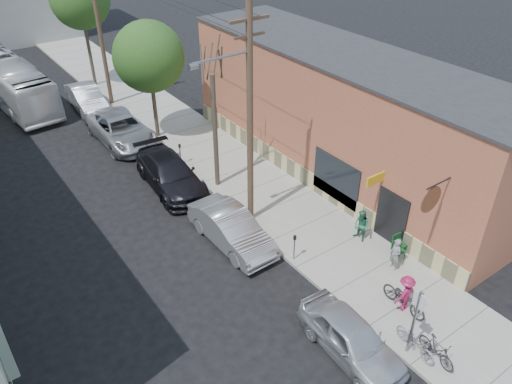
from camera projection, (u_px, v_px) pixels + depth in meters
ground at (257, 290)px, 19.87m from camera, size 120.00×120.00×0.00m
sidewalk at (206, 151)px, 29.37m from camera, size 4.50×58.00×0.15m
cafe_building at (341, 115)px, 25.84m from camera, size 6.60×20.20×6.61m
sign_post at (415, 317)px, 16.26m from camera, size 0.07×0.45×2.80m
parking_meter_near at (295, 244)px, 20.74m from camera, size 0.14×0.14×1.24m
parking_meter_far at (180, 151)px, 27.46m from camera, size 0.14×0.14×1.24m
utility_pole_near at (249, 117)px, 20.72m from camera, size 3.57×0.28×10.00m
utility_pole_far at (99, 28)px, 32.28m from camera, size 1.80×0.28×10.00m
tree_bare at (215, 133)px, 24.54m from camera, size 0.24×0.24×5.98m
tree_leafy_mid at (149, 57)px, 28.18m from camera, size 4.06×4.06×6.98m
patio_chair_a at (400, 244)px, 21.32m from camera, size 0.56×0.56×0.88m
patio_chair_b at (399, 250)px, 20.98m from camera, size 0.59×0.59×0.88m
patron_grey at (395, 254)px, 20.30m from camera, size 0.47×0.61×1.49m
patron_green at (361, 226)px, 21.87m from camera, size 0.61×0.76×1.53m
cyclist at (405, 293)px, 18.41m from camera, size 1.00×0.58×1.55m
cyclist_bike at (404, 298)px, 18.56m from camera, size 0.69×1.97×1.03m
parked_bike_a at (437, 350)px, 16.65m from camera, size 0.64×1.61×0.94m
parked_bike_b at (416, 341)px, 16.95m from camera, size 0.79×1.80×0.92m
car_0 at (351, 338)px, 16.92m from camera, size 1.96×4.39×1.47m
car_1 at (231, 229)px, 21.89m from camera, size 1.79×4.88×1.60m
car_2 at (170, 174)px, 25.77m from camera, size 2.76×5.80×1.63m
car_3 at (122, 130)px, 30.02m from camera, size 2.78×5.96×1.65m
car_4 at (87, 98)px, 34.06m from camera, size 2.01×5.05×1.64m
bus at (13, 83)px, 34.42m from camera, size 3.46×11.32×3.11m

